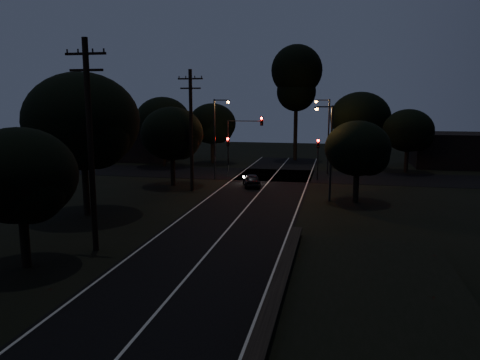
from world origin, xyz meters
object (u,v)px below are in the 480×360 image
at_px(streetlight_b, 327,131).
at_px(utility_pole_far, 191,128).
at_px(utility_pole_mid, 90,143).
at_px(tall_pine, 297,77).
at_px(streetlight_a, 216,133).
at_px(signal_left, 228,150).
at_px(car, 252,180).
at_px(signal_mast, 244,135).
at_px(streetlight_c, 329,146).
at_px(signal_right, 318,152).

bearing_deg(streetlight_b, utility_pole_far, -133.30).
height_order(utility_pole_mid, tall_pine, tall_pine).
bearing_deg(streetlight_a, signal_left, 70.41).
distance_m(utility_pole_mid, utility_pole_far, 17.00).
bearing_deg(car, streetlight_b, -141.01).
distance_m(signal_mast, streetlight_c, 13.28).
height_order(signal_left, signal_right, same).
relative_size(utility_pole_far, signal_right, 2.56).
distance_m(utility_pole_mid, signal_right, 27.30).
bearing_deg(utility_pole_far, signal_right, 37.00).
bearing_deg(signal_left, car, -55.90).
xyz_separation_m(streetlight_c, car, (-7.01, 4.93, -3.74)).
bearing_deg(utility_pole_mid, car, 76.40).
bearing_deg(streetlight_b, signal_mast, -154.01).
relative_size(signal_left, signal_mast, 0.66).
bearing_deg(signal_mast, streetlight_c, -48.81).
height_order(utility_pole_mid, signal_right, utility_pole_mid).
bearing_deg(car, tall_pine, -111.63).
distance_m(signal_right, streetlight_b, 4.45).
bearing_deg(streetlight_c, car, 144.86).
relative_size(streetlight_b, car, 2.24).
bearing_deg(streetlight_a, utility_pole_far, -96.59).
relative_size(tall_pine, streetlight_b, 1.87).
bearing_deg(signal_left, utility_pole_mid, -93.21).
xyz_separation_m(signal_right, signal_mast, (-7.51, 0.00, 1.50)).
distance_m(tall_pine, signal_mast, 16.80).
distance_m(streetlight_b, car, 11.85).
height_order(signal_left, signal_mast, signal_mast).
bearing_deg(tall_pine, signal_mast, -104.62).
bearing_deg(utility_pole_far, car, 31.31).
height_order(streetlight_c, car, streetlight_c).
bearing_deg(streetlight_a, utility_pole_mid, -91.73).
height_order(signal_mast, streetlight_c, streetlight_c).
relative_size(signal_mast, streetlight_b, 0.78).
relative_size(streetlight_a, streetlight_c, 1.07).
bearing_deg(utility_pole_far, streetlight_c, -9.60).
bearing_deg(tall_pine, signal_right, -76.51).
height_order(utility_pole_mid, streetlight_a, utility_pole_mid).
relative_size(tall_pine, signal_left, 3.65).
bearing_deg(streetlight_c, utility_pole_mid, -128.26).
distance_m(signal_mast, car, 6.52).
height_order(signal_left, streetlight_b, streetlight_b).
relative_size(signal_mast, streetlight_c, 0.83).
bearing_deg(tall_pine, streetlight_b, -68.62).
bearing_deg(utility_pole_mid, signal_left, 86.79).
bearing_deg(signal_right, car, -138.82).
bearing_deg(streetlight_c, tall_pine, 100.93).
bearing_deg(utility_pole_mid, signal_right, 67.01).
xyz_separation_m(utility_pole_far, signal_right, (10.60, 7.99, -2.65)).
bearing_deg(streetlight_a, car, -36.61).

